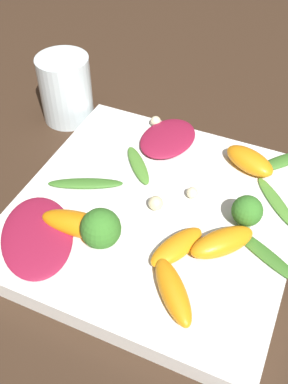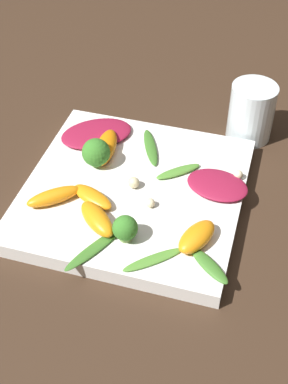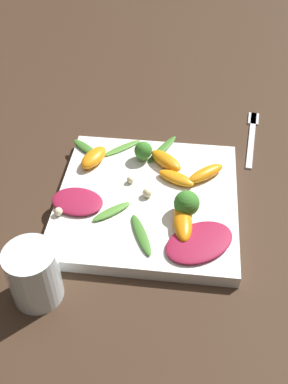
% 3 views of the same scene
% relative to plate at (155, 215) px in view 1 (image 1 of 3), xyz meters
% --- Properties ---
extents(ground_plane, '(2.40, 2.40, 0.00)m').
position_rel_plate_xyz_m(ground_plane, '(0.00, 0.00, -0.01)').
color(ground_plane, '#382619').
extents(plate, '(0.29, 0.29, 0.02)m').
position_rel_plate_xyz_m(plate, '(0.00, 0.00, 0.00)').
color(plate, white).
rests_on(plate, ground_plane).
extents(drinking_glass, '(0.07, 0.07, 0.09)m').
position_rel_plate_xyz_m(drinking_glass, '(-0.18, 0.13, 0.03)').
color(drinking_glass, silver).
rests_on(drinking_glass, ground_plane).
extents(radicchio_leaf_0, '(0.07, 0.09, 0.01)m').
position_rel_plate_xyz_m(radicchio_leaf_0, '(-0.03, 0.11, 0.02)').
color(radicchio_leaf_0, maroon).
rests_on(radicchio_leaf_0, plate).
extents(radicchio_leaf_1, '(0.12, 0.13, 0.01)m').
position_rel_plate_xyz_m(radicchio_leaf_1, '(-0.09, -0.09, 0.02)').
color(radicchio_leaf_1, maroon).
rests_on(radicchio_leaf_1, plate).
extents(orange_segment_0, '(0.06, 0.07, 0.02)m').
position_rel_plate_xyz_m(orange_segment_0, '(0.06, -0.09, 0.02)').
color(orange_segment_0, orange).
rests_on(orange_segment_0, plate).
extents(orange_segment_1, '(0.07, 0.05, 0.02)m').
position_rel_plate_xyz_m(orange_segment_1, '(0.07, 0.10, 0.02)').
color(orange_segment_1, orange).
rests_on(orange_segment_1, plate).
extents(orange_segment_2, '(0.08, 0.04, 0.02)m').
position_rel_plate_xyz_m(orange_segment_2, '(-0.06, -0.06, 0.02)').
color(orange_segment_2, orange).
rests_on(orange_segment_2, plate).
extents(orange_segment_3, '(0.06, 0.07, 0.02)m').
position_rel_plate_xyz_m(orange_segment_3, '(0.08, -0.02, 0.02)').
color(orange_segment_3, orange).
rests_on(orange_segment_3, plate).
extents(orange_segment_4, '(0.05, 0.07, 0.01)m').
position_rel_plate_xyz_m(orange_segment_4, '(0.04, -0.04, 0.02)').
color(orange_segment_4, orange).
rests_on(orange_segment_4, plate).
extents(broccoli_floret_0, '(0.04, 0.04, 0.04)m').
position_rel_plate_xyz_m(broccoli_floret_0, '(-0.03, -0.06, 0.03)').
color(broccoli_floret_0, '#84AD5B').
rests_on(broccoli_floret_0, plate).
extents(broccoli_floret_1, '(0.03, 0.03, 0.04)m').
position_rel_plate_xyz_m(broccoli_floret_1, '(0.09, 0.02, 0.03)').
color(broccoli_floret_1, '#7A9E51').
rests_on(broccoli_floret_1, plate).
extents(arugula_sprig_0, '(0.09, 0.05, 0.00)m').
position_rel_plate_xyz_m(arugula_sprig_0, '(0.12, -0.01, 0.01)').
color(arugula_sprig_0, '#3D7528').
rests_on(arugula_sprig_0, plate).
extents(arugula_sprig_1, '(0.08, 0.05, 0.01)m').
position_rel_plate_xyz_m(arugula_sprig_1, '(-0.08, 0.00, 0.01)').
color(arugula_sprig_1, '#3D7528').
rests_on(arugula_sprig_1, plate).
extents(arugula_sprig_2, '(0.06, 0.06, 0.01)m').
position_rel_plate_xyz_m(arugula_sprig_2, '(-0.04, 0.05, 0.01)').
color(arugula_sprig_2, '#518E33').
rests_on(arugula_sprig_2, plate).
extents(arugula_sprig_3, '(0.05, 0.06, 0.01)m').
position_rel_plate_xyz_m(arugula_sprig_3, '(0.11, 0.12, 0.01)').
color(arugula_sprig_3, '#3D7528').
rests_on(arugula_sprig_3, plate).
extents(arugula_sprig_4, '(0.06, 0.07, 0.00)m').
position_rel_plate_xyz_m(arugula_sprig_4, '(0.12, 0.06, 0.01)').
color(arugula_sprig_4, '#518E33').
rests_on(arugula_sprig_4, plate).
extents(macadamia_nut_0, '(0.01, 0.01, 0.01)m').
position_rel_plate_xyz_m(macadamia_nut_0, '(-0.06, 0.13, 0.02)').
color(macadamia_nut_0, beige).
rests_on(macadamia_nut_0, plate).
extents(macadamia_nut_1, '(0.01, 0.01, 0.01)m').
position_rel_plate_xyz_m(macadamia_nut_1, '(0.03, 0.03, 0.02)').
color(macadamia_nut_1, beige).
rests_on(macadamia_nut_1, plate).
extents(macadamia_nut_2, '(0.02, 0.02, 0.02)m').
position_rel_plate_xyz_m(macadamia_nut_2, '(-0.00, 0.00, 0.02)').
color(macadamia_nut_2, beige).
rests_on(macadamia_nut_2, plate).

